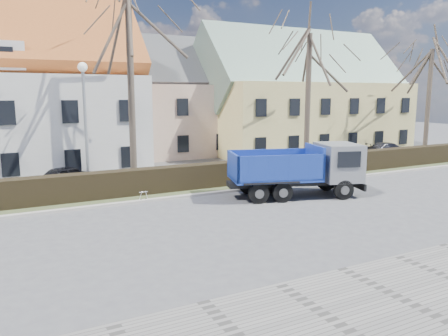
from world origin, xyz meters
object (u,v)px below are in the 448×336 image
cart_frame (140,196)px  parked_car_b (389,149)px  dump_truck (291,170)px  parked_car_a (69,176)px  streetlight (86,130)px

cart_frame → parked_car_b: parked_car_b is taller
parked_car_b → dump_truck: bearing=122.0°
dump_truck → cart_frame: dump_truck is taller
parked_car_a → parked_car_b: 25.42m
streetlight → dump_truck: bearing=-27.7°
dump_truck → streetlight: bearing=169.0°
dump_truck → streetlight: 10.32m
streetlight → parked_car_a: 3.96m
parked_car_a → parked_car_b: parked_car_a is taller
streetlight → cart_frame: size_ratio=11.19×
streetlight → parked_car_a: streetlight is taller
streetlight → parked_car_b: streetlight is taller
streetlight → parked_car_b: 25.27m
dump_truck → parked_car_b: size_ratio=1.75×
dump_truck → cart_frame: 7.50m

